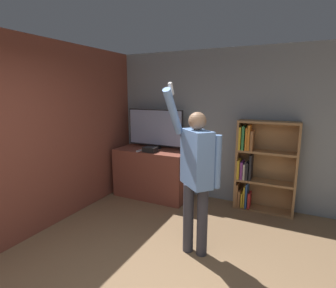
{
  "coord_description": "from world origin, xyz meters",
  "views": [
    {
      "loc": [
        1.12,
        -1.41,
        1.97
      ],
      "look_at": [
        -0.55,
        2.03,
        1.21
      ],
      "focal_mm": 28.0,
      "sensor_mm": 36.0,
      "label": 1
    }
  ],
  "objects": [
    {
      "name": "wall_back",
      "position": [
        0.0,
        3.19,
        1.35
      ],
      "size": [
        6.05,
        0.06,
        2.7
      ],
      "color": "gray",
      "rests_on": "ground_plane"
    },
    {
      "name": "wall_side_brick",
      "position": [
        -2.06,
        1.58,
        1.35
      ],
      "size": [
        0.06,
        4.76,
        2.7
      ],
      "color": "brown",
      "rests_on": "ground_plane"
    },
    {
      "name": "tv_ledge",
      "position": [
        -1.23,
        2.76,
        0.45
      ],
      "size": [
        1.38,
        0.66,
        0.91
      ],
      "color": "brown",
      "rests_on": "ground_plane"
    },
    {
      "name": "television",
      "position": [
        -1.23,
        2.88,
        1.29
      ],
      "size": [
        1.12,
        0.22,
        0.74
      ],
      "color": "black",
      "rests_on": "tv_ledge"
    },
    {
      "name": "game_console",
      "position": [
        -1.17,
        2.58,
        0.95
      ],
      "size": [
        0.23,
        0.18,
        0.09
      ],
      "color": "black",
      "rests_on": "tv_ledge"
    },
    {
      "name": "remote_loose",
      "position": [
        -1.37,
        2.52,
        0.92
      ],
      "size": [
        0.04,
        0.14,
        0.02
      ],
      "color": "white",
      "rests_on": "tv_ledge"
    },
    {
      "name": "bookshelf",
      "position": [
        0.65,
        3.01,
        0.74
      ],
      "size": [
        0.95,
        0.28,
        1.52
      ],
      "color": "#997047",
      "rests_on": "ground_plane"
    },
    {
      "name": "person",
      "position": [
        0.13,
        1.38,
        1.06
      ],
      "size": [
        0.58,
        0.56,
        2.07
      ],
      "rotation": [
        0.0,
        0.0,
        -0.74
      ],
      "color": "#383842",
      "rests_on": "ground_plane"
    }
  ]
}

